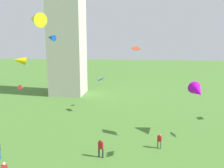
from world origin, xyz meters
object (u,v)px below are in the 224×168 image
person_3 (159,140)px  kite_flying_8 (197,91)px  kite_flying_6 (22,87)px  kite_flying_9 (35,19)px  kite_flying_10 (51,38)px  kite_flying_1 (136,48)px  kite_flying_2 (101,79)px  person_1 (101,147)px  kite_flying_3 (20,60)px

person_3 → kite_flying_8: size_ratio=0.62×
kite_flying_6 → kite_flying_9: bearing=133.9°
kite_flying_6 → kite_flying_10: kite_flying_10 is taller
kite_flying_1 → kite_flying_8: size_ratio=0.57×
kite_flying_1 → kite_flying_6: kite_flying_1 is taller
kite_flying_2 → kite_flying_9: (-4.85, -12.34, 8.42)m
kite_flying_10 → person_3: bearing=88.5°
kite_flying_9 → kite_flying_8: bearing=134.5°
person_1 → kite_flying_3: bearing=-24.1°
kite_flying_2 → kite_flying_8: bearing=-65.2°
kite_flying_8 → kite_flying_2: bearing=132.7°
kite_flying_1 → kite_flying_10: bearing=-100.9°
person_3 → kite_flying_9: bearing=-160.6°
person_3 → kite_flying_1: (-2.69, 10.34, 8.88)m
kite_flying_10 → kite_flying_2: bearing=166.2°
kite_flying_1 → kite_flying_3: size_ratio=0.72×
person_1 → kite_flying_3: (-12.17, 8.98, 7.26)m
kite_flying_10 → kite_flying_1: bearing=131.8°
kite_flying_1 → kite_flying_6: 17.33m
kite_flying_1 → kite_flying_6: bearing=-110.4°
person_1 → kite_flying_10: size_ratio=1.20×
person_3 → kite_flying_2: size_ratio=1.54×
person_3 → kite_flying_2: (-8.26, 13.80, 3.77)m
kite_flying_10 → kite_flying_6: bearing=-77.9°
person_3 → kite_flying_3: kite_flying_3 is taller
person_3 → kite_flying_10: kite_flying_10 is taller
person_1 → person_3: bearing=-143.8°
person_1 → kite_flying_2: size_ratio=1.78×
kite_flying_6 → kite_flying_10: size_ratio=0.77×
kite_flying_3 → kite_flying_10: 5.11m
person_1 → person_3: 6.21m
kite_flying_3 → kite_flying_6: 4.86m
kite_flying_2 → kite_flying_10: 10.70m
person_3 → kite_flying_3: 20.37m
person_1 → kite_flying_3: 16.78m
kite_flying_1 → kite_flying_9: 14.09m
kite_flying_1 → kite_flying_2: 8.31m
person_1 → kite_flying_1: 15.83m
person_3 → kite_flying_8: kite_flying_8 is taller
person_1 → kite_flying_6: size_ratio=1.55×
kite_flying_8 → kite_flying_9: bearing=178.7°
person_1 → kite_flying_9: 14.71m
kite_flying_3 → kite_flying_8: kite_flying_3 is taller
person_3 → kite_flying_6: 21.19m
person_3 → kite_flying_3: size_ratio=0.78×
kite_flying_6 → kite_flying_10: bearing=170.3°
kite_flying_1 → kite_flying_9: size_ratio=0.53×
person_3 → kite_flying_10: bearing=177.6°
kite_flying_1 → kite_flying_3: kite_flying_1 is taller
kite_flying_2 → kite_flying_8: size_ratio=0.40×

